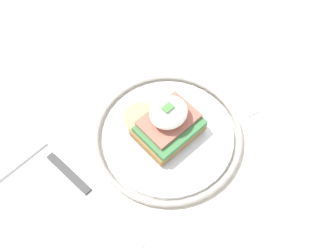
{
  "coord_description": "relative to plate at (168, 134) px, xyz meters",
  "views": [
    {
      "loc": [
        0.14,
        0.18,
        1.22
      ],
      "look_at": [
        -0.03,
        -0.01,
        0.78
      ],
      "focal_mm": 35.0,
      "sensor_mm": 36.0,
      "label": 1
    }
  ],
  "objects": [
    {
      "name": "ground_plane",
      "position": [
        0.03,
        0.01,
        -0.75
      ],
      "size": [
        6.0,
        6.0,
        0.0
      ],
      "primitive_type": "plane",
      "color": "#B2ADA3"
    },
    {
      "name": "dining_table",
      "position": [
        0.03,
        0.01,
        -0.12
      ],
      "size": [
        1.16,
        0.7,
        0.74
      ],
      "color": "beige",
      "rests_on": "ground_plane"
    },
    {
      "name": "fork",
      "position": [
        -0.15,
        0.01,
        -0.01
      ],
      "size": [
        0.05,
        0.14,
        0.0
      ],
      "color": "silver",
      "rests_on": "dining_table"
    },
    {
      "name": "knife",
      "position": [
        0.15,
        -0.02,
        -0.01
      ],
      "size": [
        0.04,
        0.21,
        0.01
      ],
      "color": "#2D2D2D",
      "rests_on": "dining_table"
    },
    {
      "name": "sandwich",
      "position": [
        -0.0,
        -0.0,
        0.03
      ],
      "size": [
        0.1,
        0.12,
        0.07
      ],
      "color": "olive",
      "rests_on": "plate"
    },
    {
      "name": "plate",
      "position": [
        0.0,
        0.0,
        0.0
      ],
      "size": [
        0.24,
        0.24,
        0.02
      ],
      "color": "silver",
      "rests_on": "dining_table"
    }
  ]
}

